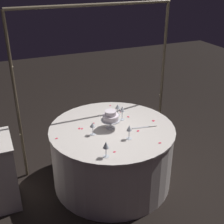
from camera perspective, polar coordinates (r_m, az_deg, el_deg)
The scene contains 24 objects.
ground_plane at distance 3.88m, azimuth 0.00°, elevation -12.65°, with size 12.00×12.00×0.00m, color black.
decorative_arch at distance 3.68m, azimuth -3.16°, elevation 8.87°, with size 1.98×0.05×2.05m.
main_table at distance 3.66m, azimuth 0.00°, elevation -8.09°, with size 1.45×1.45×0.74m.
tiered_cake at distance 3.40m, azimuth -0.29°, elevation -0.93°, with size 0.22×0.22×0.22m.
wine_glass_0 at distance 3.29m, azimuth -3.67°, elevation -2.56°, with size 0.06×0.06×0.15m.
wine_glass_1 at distance 3.72m, azimuth 1.12°, elevation 0.98°, with size 0.06×0.06×0.15m.
wine_glass_2 at distance 2.91m, azimuth -1.15°, elevation -6.36°, with size 0.06×0.06×0.17m.
wine_glass_3 at distance 3.21m, azimuth 3.27°, elevation -3.19°, with size 0.06×0.06×0.16m.
wine_glass_4 at distance 3.59m, azimuth 1.95°, elevation 0.47°, with size 0.06×0.06×0.18m.
cake_knife at distance 3.50m, azimuth 6.42°, elevation -2.81°, with size 0.29×0.08×0.01m.
rose_petal_0 at distance 3.59m, azimuth -0.31°, elevation -1.87°, with size 0.04×0.03×0.00m, color #E02D47.
rose_petal_1 at distance 3.66m, azimuth 7.81°, elevation -1.61°, with size 0.04×0.03×0.00m, color #E02D47.
rose_petal_2 at distance 3.57m, azimuth -3.48°, elevation -2.10°, with size 0.02×0.02×0.00m, color #E02D47.
rose_petal_3 at distance 3.22m, azimuth 9.03°, elevation -5.79°, with size 0.04×0.02×0.00m, color #E02D47.
rose_petal_4 at distance 3.31m, azimuth -10.44°, elevation -4.94°, with size 0.03×0.02×0.00m, color #E02D47.
rose_petal_5 at distance 3.72m, azimuth 3.10°, elevation -0.91°, with size 0.04×0.03×0.00m, color #E02D47.
rose_petal_6 at distance 3.63m, azimuth -0.87°, elevation -1.59°, with size 0.02×0.02×0.00m, color #E02D47.
rose_petal_7 at distance 4.01m, azimuth -0.33°, elevation 1.21°, with size 0.03×0.02×0.00m, color #E02D47.
rose_petal_8 at distance 3.41m, azimuth 4.94°, elevation -3.58°, with size 0.04×0.03×0.00m, color #E02D47.
rose_petal_9 at distance 3.04m, azimuth 0.46°, elevation -7.54°, with size 0.03×0.02×0.00m, color #E02D47.
rose_petal_10 at distance 3.47m, azimuth -6.19°, elevation -3.12°, with size 0.04×0.03×0.00m, color #E02D47.
rose_petal_11 at distance 3.46m, azimuth -5.69°, elevation -3.15°, with size 0.03×0.02×0.00m, color #E02D47.
rose_petal_12 at distance 3.65m, azimuth 7.82°, elevation -1.70°, with size 0.03×0.02×0.00m, color #E02D47.
rose_petal_13 at distance 3.84m, azimuth 1.66°, elevation 0.06°, with size 0.04×0.03×0.00m, color #E02D47.
Camera 1 is at (-1.19, -2.80, 2.42)m, focal length 48.41 mm.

